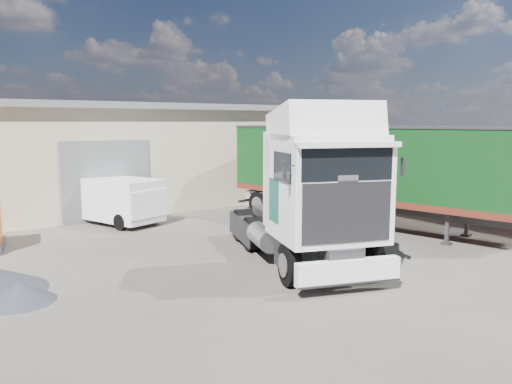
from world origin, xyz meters
TOP-DOWN VIEW (x-y plane):
  - ground at (0.00, 0.00)m, footprint 120.00×120.00m
  - brick_boundary_wall at (11.50, 6.00)m, footprint 0.35×26.00m
  - tractor_unit at (0.62, -0.89)m, footprint 5.02×7.77m
  - box_trailer at (6.63, 2.82)m, footprint 5.34×13.04m
  - panel_van at (-1.91, 9.33)m, footprint 3.45×5.21m

SIDE VIEW (x-z plane):
  - ground at x=0.00m, z-range 0.00..0.00m
  - panel_van at x=-1.91m, z-range 0.03..2.01m
  - brick_boundary_wall at x=11.50m, z-range 0.00..2.50m
  - tractor_unit at x=0.62m, z-range -0.40..4.58m
  - box_trailer at x=6.63m, z-range 0.47..4.71m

